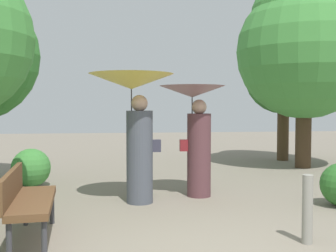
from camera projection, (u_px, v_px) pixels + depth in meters
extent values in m
cylinder|color=#474C56|center=(140.00, 157.00, 6.65)|extent=(0.43, 0.43, 1.50)
sphere|color=tan|center=(139.00, 103.00, 6.61)|extent=(0.27, 0.27, 0.27)
cylinder|color=#333338|center=(132.00, 116.00, 6.61)|extent=(0.02, 0.02, 0.87)
cone|color=#D8C64C|center=(131.00, 81.00, 6.58)|extent=(1.37, 1.37, 0.25)
cube|color=#333342|center=(156.00, 146.00, 6.68)|extent=(0.14, 0.10, 0.20)
cylinder|color=#563338|center=(199.00, 155.00, 7.14)|extent=(0.41, 0.41, 1.44)
sphere|color=tan|center=(199.00, 107.00, 7.10)|extent=(0.26, 0.26, 0.26)
cylinder|color=#333338|center=(192.00, 120.00, 7.09)|extent=(0.02, 0.02, 0.78)
cone|color=gray|center=(192.00, 92.00, 7.07)|extent=(1.14, 1.14, 0.20)
cube|color=maroon|center=(184.00, 145.00, 7.10)|extent=(0.14, 0.10, 0.20)
cylinder|color=#38383D|center=(44.00, 239.00, 4.18)|extent=(0.06, 0.06, 0.44)
cylinder|color=#38383D|center=(9.00, 241.00, 4.11)|extent=(0.06, 0.06, 0.44)
cylinder|color=#38383D|center=(52.00, 207.00, 5.49)|extent=(0.06, 0.06, 0.44)
cylinder|color=#38383D|center=(25.00, 209.00, 5.41)|extent=(0.06, 0.06, 0.44)
cube|color=brown|center=(33.00, 202.00, 4.78)|extent=(0.58, 1.54, 0.08)
cube|color=brown|center=(11.00, 186.00, 4.72)|extent=(0.20, 1.50, 0.35)
cylinder|color=#4C3823|center=(283.00, 104.00, 11.81)|extent=(0.33, 0.33, 3.29)
sphere|color=#2D6B28|center=(284.00, 75.00, 11.77)|extent=(2.23, 2.23, 2.23)
sphere|color=#2D6B28|center=(284.00, 52.00, 11.74)|extent=(1.78, 1.78, 1.78)
cylinder|color=#42301E|center=(304.00, 91.00, 10.38)|extent=(0.39, 0.39, 3.94)
sphere|color=#428C3D|center=(305.00, 51.00, 10.33)|extent=(3.41, 3.41, 3.41)
sphere|color=#428C3D|center=(305.00, 20.00, 10.29)|extent=(2.73, 2.73, 2.73)
sphere|color=#428C3D|center=(31.00, 168.00, 7.95)|extent=(0.75, 0.75, 0.75)
cylinder|color=gray|center=(307.00, 209.00, 4.68)|extent=(0.12, 0.12, 0.79)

